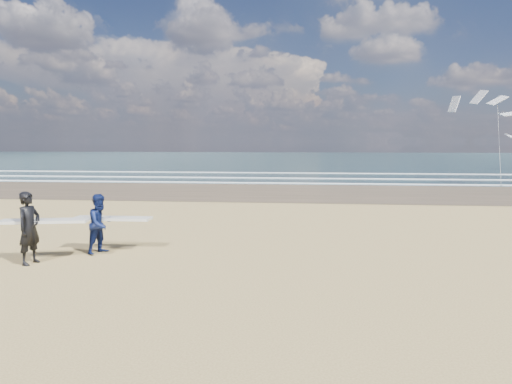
# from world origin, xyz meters

# --- Properties ---
(ocean) EXTENTS (220.00, 100.00, 0.02)m
(ocean) POSITION_xyz_m (20.00, 72.00, 0.01)
(ocean) COLOR #183336
(ocean) RESTS_ON ground
(foam_breakers) EXTENTS (220.00, 11.70, 0.05)m
(foam_breakers) POSITION_xyz_m (20.00, 28.10, 0.05)
(foam_breakers) COLOR white
(foam_breakers) RESTS_ON ground
(surfer_near) EXTENTS (2.26, 1.20, 1.85)m
(surfer_near) POSITION_xyz_m (-1.21, -0.13, 0.94)
(surfer_near) COLOR black
(surfer_near) RESTS_ON ground
(surfer_far) EXTENTS (2.21, 1.12, 1.66)m
(surfer_far) POSITION_xyz_m (0.06, 1.14, 0.84)
(surfer_far) COLOR #0B1642
(surfer_far) RESTS_ON ground
(kite_1) EXTENTS (6.31, 4.79, 7.48)m
(kite_1) POSITION_xyz_m (20.01, 25.04, 4.31)
(kite_1) COLOR slate
(kite_1) RESTS_ON ground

